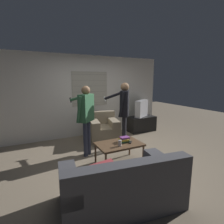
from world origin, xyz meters
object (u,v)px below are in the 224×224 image
Objects in this scene: armchair_beige at (103,129)px; book_stack at (124,140)px; couch_blue at (122,187)px; tv at (141,108)px; person_right_standing at (124,107)px; coffee_table at (119,145)px; soda_can at (120,143)px; spare_remote at (130,142)px; person_left_standing at (86,112)px.

book_stack is (-0.19, -1.58, 0.18)m from armchair_beige.
couch_blue is at bearing 83.97° from armchair_beige.
person_right_standing is (-1.33, -1.05, 0.30)m from tv.
coffee_table is 0.19m from soda_can.
spare_remote is at bearing 17.30° from tv.
tv is at bearing -159.65° from armchair_beige.
person_left_standing is (0.11, 1.88, 0.76)m from couch_blue.
person_left_standing reaches higher than couch_blue.
armchair_beige is 1.52× the size of tv.
person_left_standing is at bearing 116.21° from soda_can.
couch_blue reaches higher than coffee_table.
couch_blue is 14.27× the size of soda_can.
armchair_beige is at bearing 83.00° from book_stack.
couch_blue is 1.17m from soda_can.
person_right_standing is at bearing -39.25° from person_left_standing.
couch_blue reaches higher than book_stack.
person_right_standing reaches higher than spare_remote.
armchair_beige is 1.61m from book_stack.
couch_blue is at bearing 18.54° from tv.
person_right_standing reaches higher than armchair_beige.
tv is 1.72m from person_right_standing.
tv is 2.78m from soda_can.
armchair_beige is at bearing 51.78° from person_right_standing.
person_right_standing is (0.23, -0.84, 0.77)m from armchair_beige.
person_left_standing is 1.05m from person_right_standing.
book_stack is (0.63, -0.70, -0.54)m from person_left_standing.
soda_can is 1.05× the size of spare_remote.
coffee_table is (0.60, 1.16, 0.12)m from couch_blue.
person_left_standing is at bearing 176.89° from spare_remote.
person_left_standing is 1.09m from book_stack.
coffee_table is 0.25m from spare_remote.
tv is 0.42× the size of person_left_standing.
soda_can is at bearing 70.24° from couch_blue.
person_right_standing is 14.31× the size of spare_remote.
person_right_standing is (1.05, 0.04, 0.05)m from person_left_standing.
couch_blue is 1.70× the size of armchair_beige.
tv is at bearing -16.81° from person_left_standing.
person_right_standing is at bearing 117.79° from armchair_beige.
book_stack is at bearing 9.19° from coffee_table.
tv is at bearing 45.16° from soda_can.
armchair_beige is 8.78× the size of spare_remote.
tv reaches higher than coffee_table.
couch_blue reaches higher than spare_remote.
person_right_standing is 1.04m from book_stack.
couch_blue is 3.91m from tv.
armchair_beige reaches higher than coffee_table.
book_stack is (0.74, 1.18, 0.21)m from couch_blue.
spare_remote is at bearing -164.83° from person_right_standing.
person_right_standing is (0.56, 0.77, 0.69)m from coffee_table.
spare_remote is (0.23, -0.09, 0.05)m from coffee_table.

